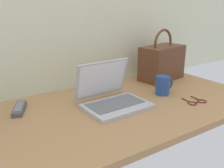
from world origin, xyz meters
name	(u,v)px	position (x,y,z in m)	size (l,w,h in m)	color
desk	(109,111)	(0.00, 0.00, 0.01)	(1.60, 0.76, 0.03)	#A87A4C
laptop	(112,96)	(0.03, 0.03, 0.08)	(0.32, 0.29, 0.21)	#B2B5BA
coffee_mug	(163,85)	(0.36, 0.00, 0.08)	(0.12, 0.08, 0.10)	#26478C
remote_control_near	(19,109)	(-0.37, 0.21, 0.04)	(0.11, 0.16, 0.02)	#4C4C51
eyeglasses	(197,102)	(0.41, -0.19, 0.03)	(0.12, 0.12, 0.01)	#591E19
handbag	(162,62)	(0.55, 0.22, 0.15)	(0.32, 0.21, 0.33)	#59331E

